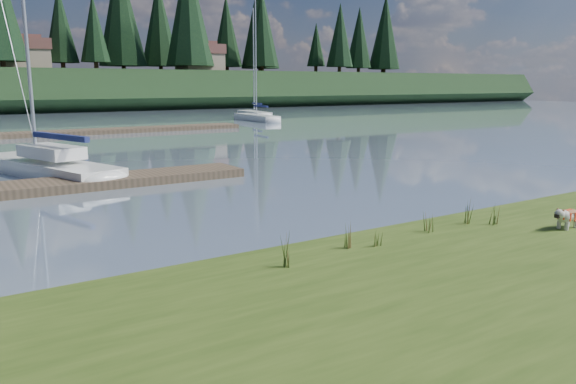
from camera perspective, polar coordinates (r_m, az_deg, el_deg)
ground at (r=41.00m, az=-24.65°, el=5.13°), size 200.00×200.00×0.00m
bank at (r=8.16m, az=19.49°, el=-13.40°), size 60.00×9.00×0.35m
bulldog at (r=13.63m, az=26.52°, el=-2.13°), size 0.77×0.34×0.46m
sailboat_main at (r=23.87m, az=-24.08°, el=2.70°), size 4.41×9.14×12.97m
dock_near at (r=19.79m, az=-26.73°, el=0.16°), size 16.00×2.00×0.30m
dock_far at (r=41.33m, az=-21.92°, el=5.59°), size 26.00×2.20×0.30m
sailboat_bg_4 at (r=54.08m, az=-3.54°, el=7.62°), size 1.99×7.82×11.43m
sailboat_bg_5 at (r=60.88m, az=-3.66°, el=7.99°), size 2.99×7.98×11.21m
weed_0 at (r=10.84m, az=6.29°, el=-4.52°), size 0.17×0.14×0.53m
weed_1 at (r=11.00m, az=9.18°, el=-4.67°), size 0.17×0.14×0.40m
weed_2 at (r=13.27m, az=17.93°, el=-1.77°), size 0.17×0.14×0.72m
weed_3 at (r=9.68m, az=0.20°, el=-6.04°), size 0.17×0.14×0.65m
weed_4 at (r=12.33m, az=14.15°, el=-3.03°), size 0.17×0.14×0.47m
weed_5 at (r=13.38m, az=20.22°, el=-2.22°), size 0.17×0.14×0.50m
mud_lip at (r=11.20m, az=1.25°, el=-6.63°), size 60.00×0.50×0.14m
conifer_5 at (r=83.44m, az=-19.11°, el=15.45°), size 3.96×3.96×10.35m
conifer_6 at (r=86.12m, az=-10.08°, el=17.83°), size 7.04×7.04×17.00m
conifer_7 at (r=94.92m, az=-2.68°, el=16.23°), size 5.28×5.28×13.20m
conifer_8 at (r=98.90m, az=5.30°, el=15.59°), size 4.62×4.62×11.77m
conifer_9 at (r=109.70m, az=9.84°, el=15.73°), size 5.94×5.94×14.62m
house_1 at (r=82.38m, az=-25.35°, el=12.62°), size 6.30×5.30×4.65m
house_2 at (r=87.28m, az=-8.96°, el=13.36°), size 6.30×5.30×4.65m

